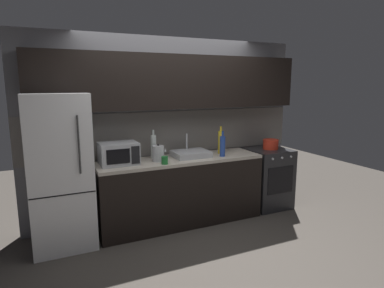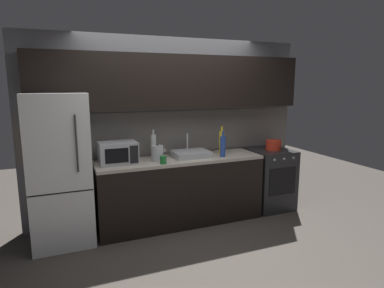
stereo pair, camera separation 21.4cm
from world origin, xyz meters
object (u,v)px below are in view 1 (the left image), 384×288
object	(u,v)px
refrigerator	(60,172)
wine_bottle_clear	(153,146)
oven_range	(267,178)
mug_green	(165,160)
cooking_pot	(271,144)
microwave	(119,153)
wine_bottle_blue	(222,146)
kettle	(158,153)
wine_bottle_yellow	(221,142)

from	to	relation	value
refrigerator	wine_bottle_clear	distance (m)	1.20
oven_range	refrigerator	bearing A→B (deg)	179.98
mug_green	cooking_pot	distance (m)	1.80
microwave	wine_bottle_blue	xyz separation A→B (m)	(1.38, -0.15, 0.01)
kettle	cooking_pot	bearing A→B (deg)	1.22
wine_bottle_yellow	wine_bottle_blue	size ratio (longest dim) A/B	1.12
refrigerator	microwave	size ratio (longest dim) A/B	3.87
oven_range	wine_bottle_yellow	world-z (taller)	wine_bottle_yellow
refrigerator	microwave	distance (m)	0.70
wine_bottle_clear	kettle	bearing A→B (deg)	-90.22
refrigerator	mug_green	world-z (taller)	refrigerator
wine_bottle_blue	mug_green	xyz separation A→B (m)	(-0.87, -0.08, -0.10)
microwave	wine_bottle_yellow	size ratio (longest dim) A/B	1.18
microwave	cooking_pot	xyz separation A→B (m)	(2.30, -0.02, -0.06)
kettle	microwave	bearing A→B (deg)	173.42
oven_range	wine_bottle_blue	xyz separation A→B (m)	(-0.89, -0.13, 0.59)
oven_range	microwave	distance (m)	2.34
kettle	mug_green	distance (m)	0.19
kettle	wine_bottle_clear	world-z (taller)	wine_bottle_clear
oven_range	wine_bottle_blue	distance (m)	1.08
wine_bottle_yellow	mug_green	bearing A→B (deg)	-164.60
oven_range	cooking_pot	size ratio (longest dim) A/B	3.86
microwave	wine_bottle_yellow	bearing A→B (deg)	0.89
oven_range	kettle	size ratio (longest dim) A/B	3.98
refrigerator	wine_bottle_clear	world-z (taller)	refrigerator
microwave	cooking_pot	bearing A→B (deg)	-0.46
wine_bottle_yellow	cooking_pot	size ratio (longest dim) A/B	1.67
microwave	kettle	bearing A→B (deg)	-6.58
refrigerator	wine_bottle_clear	xyz separation A→B (m)	(1.17, 0.15, 0.17)
microwave	mug_green	distance (m)	0.57
kettle	oven_range	bearing A→B (deg)	1.20
wine_bottle_blue	cooking_pot	distance (m)	0.93
microwave	wine_bottle_blue	world-z (taller)	wine_bottle_blue
mug_green	cooking_pot	bearing A→B (deg)	6.93
refrigerator	wine_bottle_clear	bearing A→B (deg)	7.52
wine_bottle_yellow	mug_green	xyz separation A→B (m)	(-0.94, -0.26, -0.12)
refrigerator	wine_bottle_yellow	bearing A→B (deg)	1.10
refrigerator	mug_green	size ratio (longest dim) A/B	18.27
wine_bottle_blue	cooking_pot	bearing A→B (deg)	8.29
cooking_pot	refrigerator	bearing A→B (deg)	-180.00
oven_range	cooking_pot	distance (m)	0.52
kettle	mug_green	bearing A→B (deg)	-84.05
refrigerator	wine_bottle_yellow	world-z (taller)	refrigerator
wine_bottle_blue	oven_range	bearing A→B (deg)	8.54
microwave	kettle	xyz separation A→B (m)	(0.49, -0.06, -0.03)
oven_range	mug_green	world-z (taller)	mug_green
refrigerator	wine_bottle_yellow	size ratio (longest dim) A/B	4.56
microwave	refrigerator	bearing A→B (deg)	-178.45
refrigerator	kettle	xyz separation A→B (m)	(1.17, -0.04, 0.11)
oven_range	mug_green	bearing A→B (deg)	-172.97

